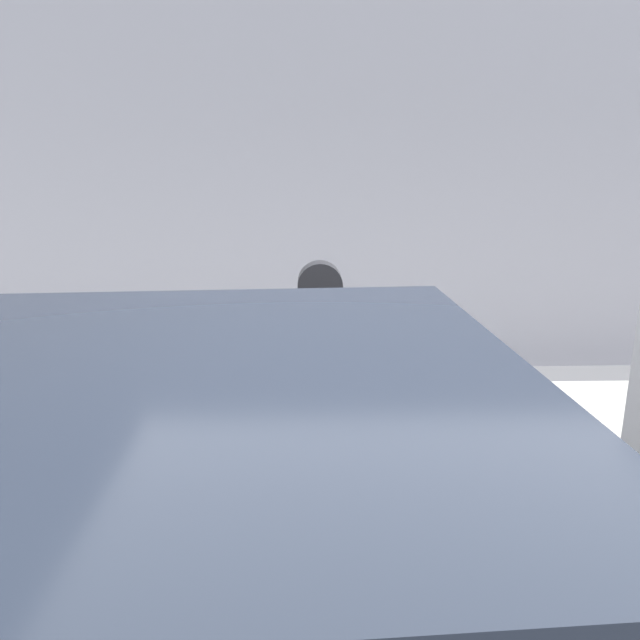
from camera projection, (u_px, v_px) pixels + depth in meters
sidewalk at (372, 466)px, 4.28m from camera, size 24.00×2.80×0.12m
building_facade at (352, 103)px, 5.82m from camera, size 24.00×0.30×5.14m
parking_meter at (320, 348)px, 2.92m from camera, size 0.20×0.14×1.55m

